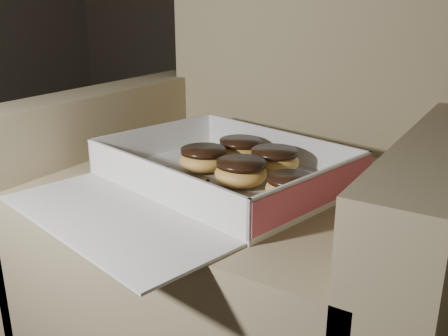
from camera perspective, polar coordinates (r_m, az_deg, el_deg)
floor at (r=1.79m, az=-22.27°, el=-7.68°), size 4.50×4.50×0.00m
armchair at (r=1.12m, az=3.05°, el=-5.75°), size 0.89×0.75×0.93m
bakery_box at (r=0.95m, az=-1.89°, el=-1.46°), size 0.55×0.61×0.07m
donut_a at (r=0.93m, az=1.95°, el=-0.49°), size 0.10×0.10×0.05m
donut_b at (r=1.01m, az=5.76°, el=0.87°), size 0.10×0.10×0.05m
donut_c at (r=0.88m, az=7.58°, el=-2.18°), size 0.09×0.09×0.04m
donut_d at (r=1.01m, az=-2.39°, el=1.05°), size 0.10×0.10×0.05m
donut_e at (r=1.08m, az=1.88°, el=2.14°), size 0.10×0.10×0.05m
crumb_a at (r=0.87m, az=-2.08°, el=-3.70°), size 0.01×0.01×0.00m
crumb_b at (r=0.94m, az=-4.87°, el=-2.02°), size 0.01×0.01×0.00m
crumb_c at (r=0.96m, az=-1.86°, el=-1.38°), size 0.01×0.01×0.00m
crumb_d at (r=0.89m, az=-4.77°, el=-3.14°), size 0.01×0.01×0.00m
crumb_e at (r=1.04m, az=-6.50°, el=0.08°), size 0.01×0.01×0.00m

